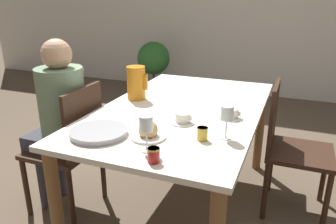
# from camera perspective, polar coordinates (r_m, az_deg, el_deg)

# --- Properties ---
(ground_plane) EXTENTS (20.00, 20.00, 0.00)m
(ground_plane) POSITION_cam_1_polar(r_m,az_deg,el_deg) (2.47, 2.22, -15.91)
(ground_plane) COLOR brown
(wall_back) EXTENTS (10.00, 0.06, 2.60)m
(wall_back) POSITION_cam_1_polar(r_m,az_deg,el_deg) (5.05, 15.02, 17.47)
(wall_back) COLOR silver
(wall_back) RESTS_ON ground_plane
(dining_table) EXTENTS (0.98, 1.65, 0.75)m
(dining_table) POSITION_cam_1_polar(r_m,az_deg,el_deg) (2.16, 2.45, -1.68)
(dining_table) COLOR silver
(dining_table) RESTS_ON ground_plane
(chair_person_side) EXTENTS (0.42, 0.42, 0.90)m
(chair_person_side) POSITION_cam_1_polar(r_m,az_deg,el_deg) (2.30, -16.57, -5.72)
(chair_person_side) COLOR #331E14
(chair_person_side) RESTS_ON ground_plane
(chair_opposite) EXTENTS (0.42, 0.42, 0.90)m
(chair_opposite) POSITION_cam_1_polar(r_m,az_deg,el_deg) (2.36, 20.44, -5.48)
(chair_opposite) COLOR #331E14
(chair_opposite) RESTS_ON ground_plane
(person_seated) EXTENTS (0.39, 0.41, 1.19)m
(person_seated) POSITION_cam_1_polar(r_m,az_deg,el_deg) (2.29, -18.40, -0.03)
(person_seated) COLOR #33333D
(person_seated) RESTS_ON ground_plane
(red_pitcher) EXTENTS (0.15, 0.13, 0.23)m
(red_pitcher) POSITION_cam_1_polar(r_m,az_deg,el_deg) (2.28, -5.57, 5.10)
(red_pitcher) COLOR orange
(red_pitcher) RESTS_ON dining_table
(wine_glass_water) EXTENTS (0.06, 0.06, 0.17)m
(wine_glass_water) POSITION_cam_1_polar(r_m,az_deg,el_deg) (1.65, 10.22, -0.46)
(wine_glass_water) COLOR white
(wine_glass_water) RESTS_ON dining_table
(wine_glass_juice) EXTENTS (0.06, 0.06, 0.17)m
(wine_glass_juice) POSITION_cam_1_polar(r_m,az_deg,el_deg) (1.50, -3.81, -2.40)
(wine_glass_juice) COLOR white
(wine_glass_juice) RESTS_ON dining_table
(teacup_near_person) EXTENTS (0.15, 0.15, 0.06)m
(teacup_near_person) POSITION_cam_1_polar(r_m,az_deg,el_deg) (1.86, 2.55, -1.16)
(teacup_near_person) COLOR silver
(teacup_near_person) RESTS_ON dining_table
(teacup_across) EXTENTS (0.15, 0.15, 0.06)m
(teacup_across) POSITION_cam_1_polar(r_m,az_deg,el_deg) (1.97, 10.91, -0.36)
(teacup_across) COLOR silver
(teacup_across) RESTS_ON dining_table
(serving_tray) EXTENTS (0.30, 0.30, 0.03)m
(serving_tray) POSITION_cam_1_polar(r_m,az_deg,el_deg) (1.74, -11.94, -3.47)
(serving_tray) COLOR #9E9EA3
(serving_tray) RESTS_ON dining_table
(bread_plate) EXTENTS (0.18, 0.18, 0.10)m
(bread_plate) POSITION_cam_1_polar(r_m,az_deg,el_deg) (1.67, -3.50, -3.45)
(bread_plate) COLOR silver
(bread_plate) RESTS_ON dining_table
(jam_jar_amber) EXTENTS (0.06, 0.06, 0.07)m
(jam_jar_amber) POSITION_cam_1_polar(r_m,az_deg,el_deg) (1.43, -2.52, -7.40)
(jam_jar_amber) COLOR #A81E1E
(jam_jar_amber) RESTS_ON dining_table
(jam_jar_red) EXTENTS (0.06, 0.06, 0.07)m
(jam_jar_red) POSITION_cam_1_polar(r_m,az_deg,el_deg) (1.65, 6.01, -3.68)
(jam_jar_red) COLOR gold
(jam_jar_red) RESTS_ON dining_table
(potted_plant) EXTENTS (0.49, 0.49, 0.79)m
(potted_plant) POSITION_cam_1_polar(r_m,az_deg,el_deg) (4.98, -2.52, 8.80)
(potted_plant) COLOR #4C4742
(potted_plant) RESTS_ON ground_plane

